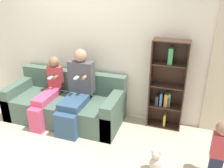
{
  "coord_description": "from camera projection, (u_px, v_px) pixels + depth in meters",
  "views": [
    {
      "loc": [
        1.78,
        -2.75,
        2.31
      ],
      "look_at": [
        0.66,
        0.59,
        0.77
      ],
      "focal_mm": 38.0,
      "sensor_mm": 36.0,
      "label": 1
    }
  ],
  "objects": [
    {
      "name": "back_wall",
      "position": [
        84.0,
        44.0,
        4.2
      ],
      "size": [
        10.0,
        0.06,
        2.55
      ],
      "color": "silver",
      "rests_on": "ground_plane"
    },
    {
      "name": "adult_seated",
      "position": [
        77.0,
        89.0,
        3.93
      ],
      "size": [
        0.43,
        0.82,
        1.29
      ],
      "color": "#335170",
      "rests_on": "ground_plane"
    },
    {
      "name": "couch",
      "position": [
        66.0,
        104.0,
        4.24
      ],
      "size": [
        2.03,
        0.89,
        0.81
      ],
      "color": "#4C6656",
      "rests_on": "ground_plane"
    },
    {
      "name": "bookshelf",
      "position": [
        167.0,
        86.0,
        3.87
      ],
      "size": [
        0.56,
        0.25,
        1.49
      ],
      "color": "#3D281E",
      "rests_on": "ground_plane"
    },
    {
      "name": "teddy_bear",
      "position": [
        156.0,
        161.0,
        3.09
      ],
      "size": [
        0.16,
        0.13,
        0.33
      ],
      "color": "beige",
      "rests_on": "ground_plane"
    },
    {
      "name": "child_seated",
      "position": [
        48.0,
        92.0,
        4.09
      ],
      "size": [
        0.26,
        0.85,
        1.1
      ],
      "color": "#DB4C75",
      "rests_on": "ground_plane"
    },
    {
      "name": "toddler_standing",
      "position": [
        220.0,
        146.0,
        2.91
      ],
      "size": [
        0.19,
        0.17,
        0.79
      ],
      "color": "#232842",
      "rests_on": "ground_plane"
    },
    {
      "name": "ground_plane",
      "position": [
        61.0,
        136.0,
        3.83
      ],
      "size": [
        14.0,
        14.0,
        0.0
      ],
      "primitive_type": "plane",
      "color": "beige"
    }
  ]
}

